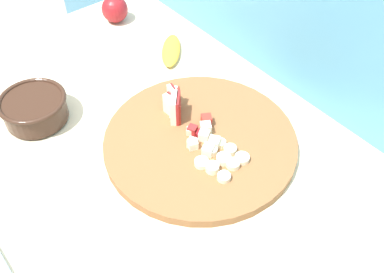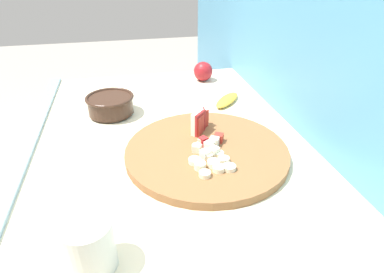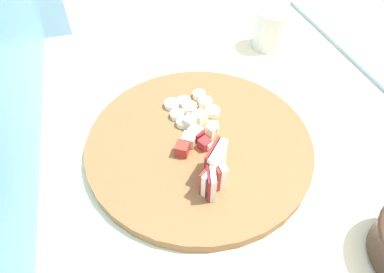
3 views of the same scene
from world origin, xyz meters
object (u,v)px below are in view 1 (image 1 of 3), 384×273
object	(u,v)px
banana_slice_rows	(222,160)
cutting_board	(200,142)
banana_peel	(171,50)
apple_dice_pile	(203,136)
ceramic_bowl	(34,108)
apple_wedge_fan	(175,105)
whole_apple	(115,9)

from	to	relation	value
banana_slice_rows	cutting_board	bearing A→B (deg)	174.12
banana_slice_rows	banana_peel	bearing A→B (deg)	157.26
apple_dice_pile	banana_slice_rows	xyz separation A→B (m)	(0.07, -0.01, -0.00)
banana_slice_rows	ceramic_bowl	bearing A→B (deg)	-148.28
apple_wedge_fan	apple_dice_pile	bearing A→B (deg)	0.10
ceramic_bowl	banana_peel	world-z (taller)	ceramic_bowl
apple_wedge_fan	banana_peel	xyz separation A→B (m)	(-0.21, 0.14, -0.04)
cutting_board	apple_dice_pile	bearing A→B (deg)	27.24
cutting_board	banana_peel	bearing A→B (deg)	153.42
banana_slice_rows	ceramic_bowl	size ratio (longest dim) A/B	0.68
ceramic_bowl	banana_peel	bearing A→B (deg)	91.33
cutting_board	apple_wedge_fan	bearing A→B (deg)	178.48
apple_wedge_fan	banana_peel	distance (m)	0.25
ceramic_bowl	banana_slice_rows	bearing A→B (deg)	31.72
ceramic_bowl	whole_apple	size ratio (longest dim) A/B	1.99
apple_wedge_fan	whole_apple	xyz separation A→B (m)	(-0.43, 0.12, -0.01)
cutting_board	banana_slice_rows	xyz separation A→B (m)	(0.08, -0.01, 0.02)
apple_dice_pile	whole_apple	size ratio (longest dim) A/B	1.29
banana_slice_rows	banana_peel	size ratio (longest dim) A/B	0.70
ceramic_bowl	whole_apple	distance (m)	0.42
apple_wedge_fan	apple_dice_pile	distance (m)	0.10
cutting_board	whole_apple	xyz separation A→B (m)	(-0.52, 0.12, 0.03)
ceramic_bowl	banana_peel	distance (m)	0.38
apple_dice_pile	banana_slice_rows	world-z (taller)	apple_dice_pile
cutting_board	whole_apple	world-z (taller)	whole_apple
apple_dice_pile	banana_slice_rows	size ratio (longest dim) A/B	0.96
apple_dice_pile	banana_peel	world-z (taller)	apple_dice_pile
apple_wedge_fan	banana_slice_rows	xyz separation A→B (m)	(0.16, -0.01, -0.02)
banana_peel	whole_apple	world-z (taller)	whole_apple
apple_wedge_fan	apple_dice_pile	size ratio (longest dim) A/B	0.80
banana_peel	whole_apple	size ratio (longest dim) A/B	1.92
apple_wedge_fan	banana_peel	size ratio (longest dim) A/B	0.54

